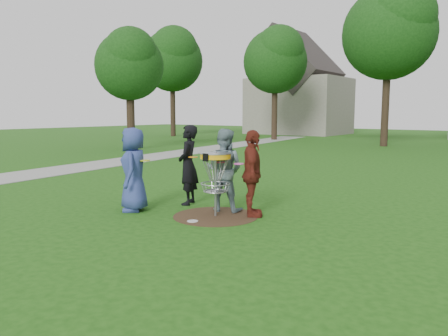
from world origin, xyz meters
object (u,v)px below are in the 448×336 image
Objects in this scene: player_blue at (134,169)px; player_grey at (224,170)px; player_maroon at (252,174)px; disc_golf_basket at (215,169)px; player_black at (188,165)px.

player_grey is (1.60, 1.20, -0.01)m from player_blue.
player_maroon is (2.40, 1.13, -0.02)m from player_blue.
player_maroon is at bearing 37.51° from disc_golf_basket.
player_grey reaches higher than player_maroon.
player_black is 1.40m from disc_golf_basket.
player_blue is at bearing -48.13° from player_black.
player_maroon is (0.80, -0.08, -0.00)m from player_grey.
disc_golf_basket is at bearing 70.38° from player_blue.
player_maroon reaches higher than disc_golf_basket.
player_grey is 1.33× the size of disc_golf_basket.
player_maroon is 0.78m from disc_golf_basket.
player_blue is at bearing 22.75° from player_grey.
player_maroon is at bearing 160.18° from player_grey.
player_black is 1.09m from player_grey.
disc_golf_basket is (0.19, -0.55, 0.10)m from player_grey.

